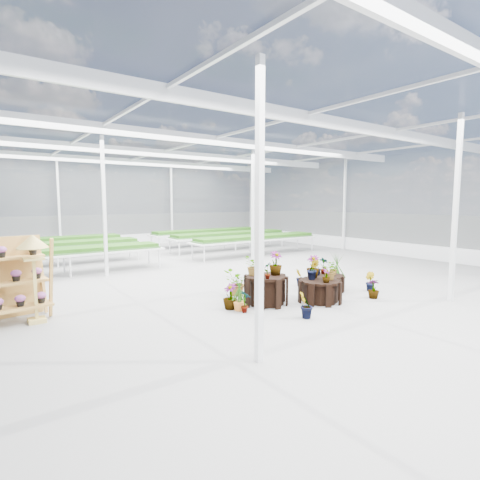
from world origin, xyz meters
TOP-DOWN VIEW (x-y plane):
  - ground_plane at (0.00, 0.00)m, footprint 24.00×24.00m
  - greenhouse_shell at (0.00, 0.00)m, footprint 18.00×24.00m
  - steel_frame at (0.00, 0.00)m, footprint 18.00×24.00m
  - nursery_benches at (0.00, 7.20)m, footprint 16.00×7.00m
  - plinth_tall at (-0.88, -1.60)m, footprint 1.10×1.10m
  - plinth_mid at (0.32, -2.20)m, footprint 1.36×1.36m
  - plinth_low at (1.32, -1.50)m, footprint 1.22×1.22m
  - shelf_rack at (-6.00, 0.37)m, footprint 1.71×1.05m
  - bird_table at (-5.51, 0.05)m, footprint 0.52×0.52m
  - nursery_plants at (-0.03, -1.46)m, footprint 4.41×2.87m

SIDE VIEW (x-z plane):
  - ground_plane at x=0.00m, z-range 0.00..0.00m
  - plinth_low at x=1.32m, z-range 0.00..0.43m
  - plinth_mid at x=0.32m, z-range 0.00..0.54m
  - plinth_tall at x=-0.88m, z-range 0.00..0.69m
  - nursery_benches at x=0.00m, z-range 0.00..0.84m
  - nursery_plants at x=-0.03m, z-range -0.11..1.14m
  - shelf_rack at x=-6.00m, z-range 0.00..1.71m
  - bird_table at x=-5.51m, z-range 0.00..1.79m
  - greenhouse_shell at x=0.00m, z-range 0.00..4.50m
  - steel_frame at x=0.00m, z-range 0.00..4.50m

